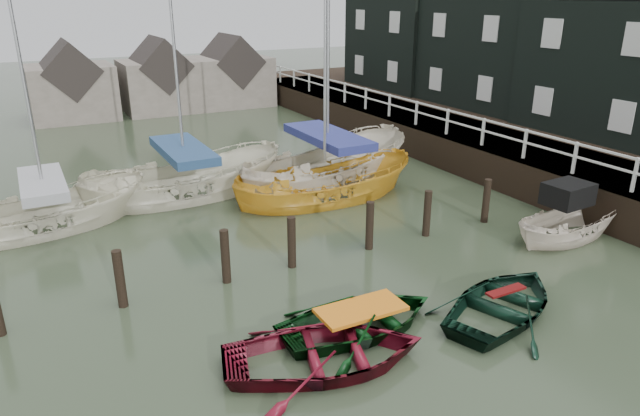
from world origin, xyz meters
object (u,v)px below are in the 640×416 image
rowboat_red (326,366)px  rowboat_green (360,330)px  motorboat (567,234)px  rowboat_dkgreen (503,313)px  sailboat_c (325,198)px  sailboat_a (50,226)px  sailboat_d (328,182)px  sailboat_b (187,194)px

rowboat_red → rowboat_green: rowboat_red is taller
rowboat_red → motorboat: (9.26, 2.11, 0.11)m
rowboat_dkgreen → sailboat_c: sailboat_c is taller
rowboat_green → sailboat_a: sailboat_a is taller
motorboat → sailboat_d: (-3.78, 7.80, -0.05)m
rowboat_dkgreen → sailboat_b: (-4.08, 11.22, 0.06)m
rowboat_green → sailboat_a: size_ratio=0.36×
rowboat_red → sailboat_c: (4.57, 8.44, 0.01)m
rowboat_dkgreen → sailboat_a: (-8.62, 10.24, 0.06)m
rowboat_green → sailboat_d: (4.22, 9.14, 0.06)m
rowboat_dkgreen → sailboat_b: bearing=-0.2°
sailboat_b → rowboat_red: bearing=176.6°
sailboat_d → sailboat_c: bearing=132.3°
motorboat → sailboat_b: size_ratio=0.35×
sailboat_c → rowboat_red: bearing=154.9°
rowboat_green → sailboat_c: sailboat_c is taller
sailboat_a → rowboat_red: bearing=-166.3°
rowboat_dkgreen → sailboat_b: sailboat_b is taller
sailboat_a → sailboat_c: 8.87m
rowboat_red → sailboat_d: 11.32m
rowboat_red → rowboat_dkgreen: size_ratio=1.06×
rowboat_green → sailboat_a: bearing=30.8°
rowboat_green → sailboat_d: size_ratio=0.28×
rowboat_green → sailboat_c: bearing=-22.6°
motorboat → sailboat_a: size_ratio=0.41×
rowboat_green → sailboat_d: 10.07m
motorboat → sailboat_b: bearing=41.0°
sailboat_d → sailboat_a: bearing=73.5°
rowboat_red → rowboat_green: 1.47m
sailboat_a → sailboat_b: (4.54, 0.98, -0.00)m
rowboat_red → sailboat_b: size_ratio=0.33×
rowboat_dkgreen → motorboat: motorboat is taller
rowboat_green → motorboat: size_ratio=0.88×
rowboat_dkgreen → sailboat_a: bearing=19.9°
sailboat_d → motorboat: bearing=-169.7°
rowboat_green → motorboat: bearing=-79.8°
rowboat_red → sailboat_b: 11.05m
motorboat → sailboat_d: size_ratio=0.32×
motorboat → sailboat_a: 15.60m
rowboat_dkgreen → sailboat_c: size_ratio=0.33×
rowboat_dkgreen → motorboat: 5.32m
rowboat_red → rowboat_dkgreen: 4.47m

